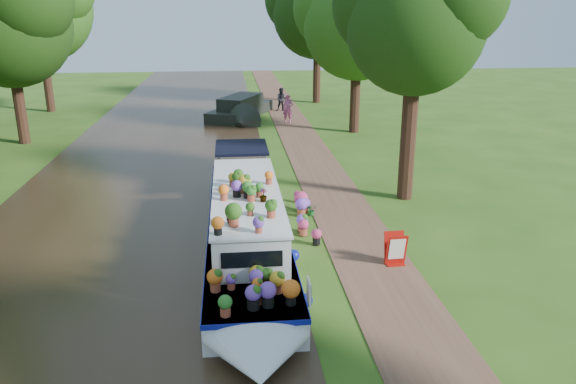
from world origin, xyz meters
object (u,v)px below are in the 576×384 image
Objects in this scene: second_boat at (241,109)px; pedestrian_pink at (288,109)px; sandwich_board at (395,250)px; pedestrian_dark at (282,99)px; plant_boat at (247,225)px.

second_boat is 4.59× the size of pedestrian_pink.
pedestrian_pink reaches higher than sandwich_board.
pedestrian_pink is at bearing -12.05° from second_boat.
pedestrian_dark reaches higher than second_boat.
pedestrian_dark is (-0.77, 25.00, 0.39)m from sandwich_board.
second_boat is 3.63m from pedestrian_dark.
pedestrian_dark is (0.03, 4.32, -0.07)m from pedestrian_pink.
sandwich_board is 0.57× the size of pedestrian_dark.
pedestrian_pink is (2.87, -2.15, 0.31)m from second_boat.
plant_boat is 4.24m from sandwich_board.
pedestrian_dark is at bearing 89.35° from sandwich_board.
pedestrian_pink is at bearing 89.80° from sandwich_board.
pedestrian_pink is 1.09× the size of pedestrian_dark.
pedestrian_pink is 4.32m from pedestrian_dark.
sandwich_board is at bearing -86.00° from pedestrian_dark.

